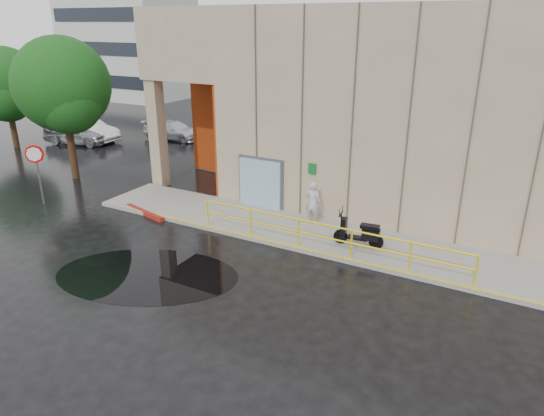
{
  "coord_description": "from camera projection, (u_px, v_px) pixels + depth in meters",
  "views": [
    {
      "loc": [
        9.78,
        -10.56,
        7.41
      ],
      "look_at": [
        2.35,
        3.0,
        1.44
      ],
      "focal_mm": 32.0,
      "sensor_mm": 36.0,
      "label": 1
    }
  ],
  "objects": [
    {
      "name": "tree_far",
      "position": [
        5.0,
        87.0,
        29.07
      ],
      "size": [
        4.37,
        4.37,
        6.1
      ],
      "rotation": [
        0.0,
        0.0,
        -0.03
      ],
      "color": "#311D10",
      "rests_on": "ground"
    },
    {
      "name": "car_b",
      "position": [
        89.0,
        130.0,
        31.88
      ],
      "size": [
        4.39,
        1.59,
        1.44
      ],
      "primitive_type": "imported",
      "rotation": [
        0.0,
        0.0,
        1.59
      ],
      "color": "white",
      "rests_on": "ground"
    },
    {
      "name": "building",
      "position": [
        417.0,
        101.0,
        20.88
      ],
      "size": [
        20.0,
        10.17,
        8.0
      ],
      "color": "gray",
      "rests_on": "ground"
    },
    {
      "name": "person",
      "position": [
        313.0,
        203.0,
        18.39
      ],
      "size": [
        0.62,
        0.42,
        1.66
      ],
      "primitive_type": "imported",
      "rotation": [
        0.0,
        0.0,
        3.18
      ],
      "color": "#B2B2B8",
      "rests_on": "sidewalk"
    },
    {
      "name": "sidewalk",
      "position": [
        332.0,
        238.0,
        17.55
      ],
      "size": [
        20.0,
        3.0,
        0.15
      ],
      "primitive_type": "cube",
      "color": "gray",
      "rests_on": "ground"
    },
    {
      "name": "puddle",
      "position": [
        147.0,
        275.0,
        15.16
      ],
      "size": [
        6.68,
        5.35,
        0.01
      ],
      "primitive_type": "cube",
      "rotation": [
        0.0,
        0.0,
        0.35
      ],
      "color": "black",
      "rests_on": "ground"
    },
    {
      "name": "stop_sign",
      "position": [
        36.0,
        161.0,
        20.39
      ],
      "size": [
        0.6,
        0.56,
        2.61
      ],
      "rotation": [
        0.0,
        0.0,
        0.35
      ],
      "color": "#5E5E62",
      "rests_on": "ground"
    },
    {
      "name": "red_curb",
      "position": [
        144.0,
        213.0,
        19.85
      ],
      "size": [
        2.38,
        0.74,
        0.18
      ],
      "primitive_type": "cube",
      "rotation": [
        0.0,
        0.0,
        -0.24
      ],
      "color": "maroon",
      "rests_on": "ground"
    },
    {
      "name": "guardrail",
      "position": [
        324.0,
        238.0,
        16.12
      ],
      "size": [
        9.56,
        0.06,
        1.03
      ],
      "color": "yellow",
      "rests_on": "sidewalk"
    },
    {
      "name": "tree_near",
      "position": [
        64.0,
        89.0,
        22.88
      ],
      "size": [
        4.5,
        4.5,
        6.87
      ],
      "rotation": [
        0.0,
        0.0,
        0.26
      ],
      "color": "#311D10",
      "rests_on": "ground"
    },
    {
      "name": "scooter",
      "position": [
        360.0,
        225.0,
        16.49
      ],
      "size": [
        1.76,
        0.76,
        1.34
      ],
      "rotation": [
        0.0,
        0.0,
        0.12
      ],
      "color": "black",
      "rests_on": "sidewalk"
    },
    {
      "name": "car_c",
      "position": [
        173.0,
        130.0,
        32.36
      ],
      "size": [
        4.31,
        1.99,
        1.22
      ],
      "primitive_type": "imported",
      "rotation": [
        0.0,
        0.0,
        1.64
      ],
      "color": "silver",
      "rests_on": "ground"
    },
    {
      "name": "car_a",
      "position": [
        77.0,
        133.0,
        31.07
      ],
      "size": [
        4.59,
        2.68,
        1.47
      ],
      "primitive_type": "imported",
      "rotation": [
        0.0,
        0.0,
        1.8
      ],
      "color": "#97999E",
      "rests_on": "ground"
    },
    {
      "name": "ground",
      "position": [
        164.0,
        266.0,
        15.69
      ],
      "size": [
        120.0,
        120.0,
        0.0
      ],
      "primitive_type": "plane",
      "color": "black",
      "rests_on": "ground"
    },
    {
      "name": "distant_building",
      "position": [
        126.0,
        20.0,
        48.43
      ],
      "size": [
        12.0,
        8.08,
        15.0
      ],
      "color": "silver",
      "rests_on": "ground"
    }
  ]
}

